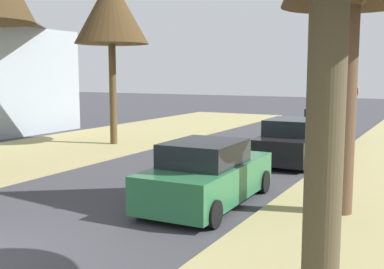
{
  "coord_description": "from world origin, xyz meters",
  "views": [
    {
      "loc": [
        7.24,
        -4.81,
        3.16
      ],
      "look_at": [
        1.24,
        6.43,
        1.54
      ],
      "focal_mm": 44.46,
      "sensor_mm": 36.0,
      "label": 1
    }
  ],
  "objects_px": {
    "stop_sign_far": "(346,104)",
    "parked_sedan_navy": "(327,126)",
    "parked_sedan_green": "(207,175)",
    "parked_sedan_black": "(293,142)",
    "street_tree_left_mid_b": "(111,11)"
  },
  "relations": [
    {
      "from": "parked_sedan_green",
      "to": "stop_sign_far",
      "type": "bearing_deg",
      "value": 71.83
    },
    {
      "from": "parked_sedan_green",
      "to": "parked_sedan_black",
      "type": "relative_size",
      "value": 1.0
    },
    {
      "from": "stop_sign_far",
      "to": "parked_sedan_green",
      "type": "distance_m",
      "value": 6.76
    },
    {
      "from": "parked_sedan_green",
      "to": "parked_sedan_navy",
      "type": "height_order",
      "value": "same"
    },
    {
      "from": "stop_sign_far",
      "to": "parked_sedan_green",
      "type": "relative_size",
      "value": 0.66
    },
    {
      "from": "parked_sedan_navy",
      "to": "parked_sedan_black",
      "type": "bearing_deg",
      "value": -89.11
    },
    {
      "from": "stop_sign_far",
      "to": "parked_sedan_black",
      "type": "bearing_deg",
      "value": 173.33
    },
    {
      "from": "parked_sedan_green",
      "to": "parked_sedan_black",
      "type": "distance_m",
      "value": 6.49
    },
    {
      "from": "parked_sedan_green",
      "to": "parked_sedan_navy",
      "type": "bearing_deg",
      "value": 89.4
    },
    {
      "from": "street_tree_left_mid_b",
      "to": "parked_sedan_navy",
      "type": "relative_size",
      "value": 1.65
    },
    {
      "from": "stop_sign_far",
      "to": "parked_sedan_black",
      "type": "distance_m",
      "value": 2.35
    },
    {
      "from": "stop_sign_far",
      "to": "parked_sedan_navy",
      "type": "relative_size",
      "value": 0.66
    },
    {
      "from": "parked_sedan_green",
      "to": "parked_sedan_navy",
      "type": "distance_m",
      "value": 12.47
    },
    {
      "from": "stop_sign_far",
      "to": "street_tree_left_mid_b",
      "type": "distance_m",
      "value": 10.77
    },
    {
      "from": "stop_sign_far",
      "to": "parked_sedan_navy",
      "type": "bearing_deg",
      "value": 107.31
    }
  ]
}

